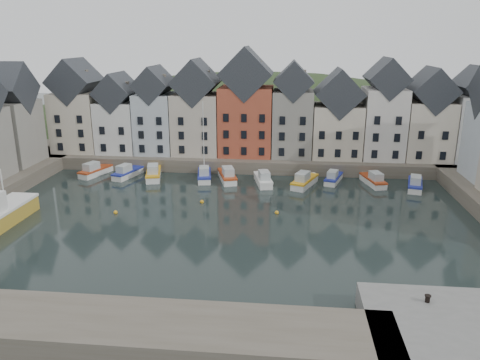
# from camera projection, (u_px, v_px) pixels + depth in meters

# --- Properties ---
(ground) EXTENTS (260.00, 260.00, 0.00)m
(ground) POSITION_uv_depth(u_px,v_px,m) (224.00, 227.00, 54.03)
(ground) COLOR black
(ground) RESTS_ON ground
(far_quay) EXTENTS (90.00, 16.00, 2.00)m
(far_quay) POSITION_uv_depth(u_px,v_px,m) (247.00, 156.00, 82.29)
(far_quay) COLOR #544D40
(far_quay) RESTS_ON ground
(near_wall) EXTENTS (50.00, 6.00, 2.00)m
(near_wall) POSITION_uv_depth(u_px,v_px,m) (45.00, 326.00, 33.78)
(near_wall) COLOR #544D40
(near_wall) RESTS_ON ground
(hillside) EXTENTS (153.60, 70.40, 64.00)m
(hillside) POSITION_uv_depth(u_px,v_px,m) (256.00, 207.00, 112.55)
(hillside) COLOR #27371B
(hillside) RESTS_ON ground
(far_terrace) EXTENTS (72.37, 8.16, 17.78)m
(far_terrace) POSITION_uv_depth(u_px,v_px,m) (265.00, 114.00, 77.78)
(far_terrace) COLOR beige
(far_terrace) RESTS_ON far_quay
(mooring_buoys) EXTENTS (20.50, 5.50, 0.50)m
(mooring_buoys) POSITION_uv_depth(u_px,v_px,m) (198.00, 209.00, 59.46)
(mooring_buoys) COLOR gold
(mooring_buoys) RESTS_ON ground
(boat_a) EXTENTS (3.84, 6.65, 2.44)m
(boat_a) POSITION_uv_depth(u_px,v_px,m) (95.00, 171.00, 74.37)
(boat_a) COLOR silver
(boat_a) RESTS_ON ground
(boat_b) EXTENTS (3.59, 6.43, 2.36)m
(boat_b) POSITION_uv_depth(u_px,v_px,m) (127.00, 173.00, 73.39)
(boat_b) COLOR silver
(boat_b) RESTS_ON ground
(boat_c) EXTENTS (3.67, 7.15, 2.63)m
(boat_c) POSITION_uv_depth(u_px,v_px,m) (153.00, 174.00, 72.65)
(boat_c) COLOR silver
(boat_c) RESTS_ON ground
(boat_d) EXTENTS (3.04, 6.60, 12.14)m
(boat_d) POSITION_uv_depth(u_px,v_px,m) (204.00, 175.00, 71.96)
(boat_d) COLOR silver
(boat_d) RESTS_ON ground
(boat_e) EXTENTS (3.86, 6.94, 2.54)m
(boat_e) POSITION_uv_depth(u_px,v_px,m) (227.00, 176.00, 71.46)
(boat_e) COLOR silver
(boat_e) RESTS_ON ground
(boat_f) EXTENTS (3.30, 6.63, 2.44)m
(boat_f) POSITION_uv_depth(u_px,v_px,m) (263.00, 180.00, 69.76)
(boat_f) COLOR silver
(boat_f) RESTS_ON ground
(boat_g) EXTENTS (4.37, 6.91, 2.54)m
(boat_g) POSITION_uv_depth(u_px,v_px,m) (304.00, 181.00, 68.81)
(boat_g) COLOR silver
(boat_g) RESTS_ON ground
(boat_h) EXTENTS (3.38, 5.90, 2.16)m
(boat_h) POSITION_uv_depth(u_px,v_px,m) (333.00, 178.00, 70.69)
(boat_h) COLOR silver
(boat_h) RESTS_ON ground
(boat_i) EXTENTS (3.33, 6.38, 2.34)m
(boat_i) POSITION_uv_depth(u_px,v_px,m) (373.00, 180.00, 69.45)
(boat_i) COLOR silver
(boat_i) RESTS_ON ground
(boat_j) EXTENTS (3.35, 6.44, 2.36)m
(boat_j) POSITION_uv_depth(u_px,v_px,m) (415.00, 184.00, 67.52)
(boat_j) COLOR silver
(boat_j) RESTS_ON ground
(mooring_bollard) EXTENTS (0.48, 0.48, 0.56)m
(mooring_bollard) POSITION_uv_depth(u_px,v_px,m) (428.00, 298.00, 34.95)
(mooring_bollard) COLOR black
(mooring_bollard) RESTS_ON near_quay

